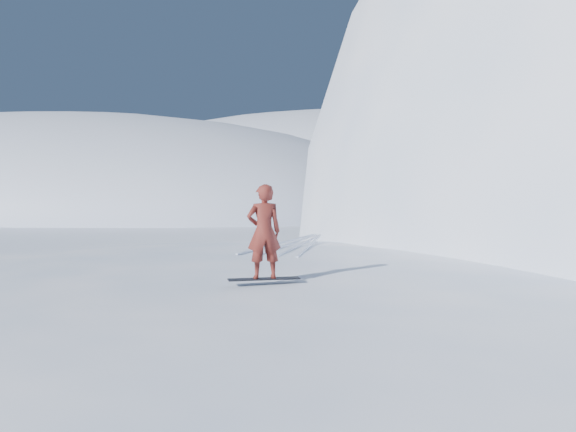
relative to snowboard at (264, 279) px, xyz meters
The scene contains 8 objects.
ground 2.89m from the snowboard, 152.35° to the left, with size 400.00×400.00×0.00m, color white.
near_ridge 4.47m from the snowboard, 96.23° to the left, with size 36.00×28.00×4.80m, color white.
far_ridge_a 93.78m from the snowboard, 139.62° to the left, with size 120.00×70.00×28.00m, color white.
far_ridge_c 118.25m from the snowboard, 110.50° to the left, with size 140.00×90.00×36.00m, color white.
wind_bumps 4.22m from the snowboard, 124.53° to the left, with size 16.00×14.40×1.00m.
snowboard is the anchor object (origin of this frame).
snowboarder 0.86m from the snowboard, ahead, with size 0.62×0.41×1.70m, color maroon.
board_tracks 6.57m from the snowboard, 109.99° to the left, with size 2.20×5.98×0.04m.
Camera 1 is at (6.79, -10.91, 4.19)m, focal length 40.00 mm.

